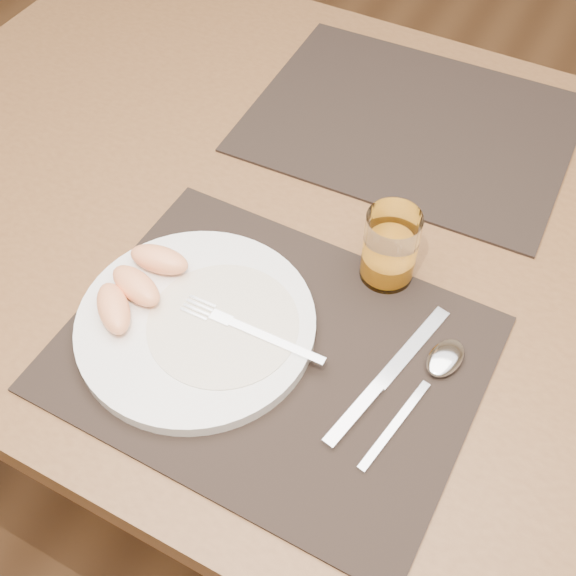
% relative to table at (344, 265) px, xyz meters
% --- Properties ---
extents(ground, '(5.00, 5.00, 0.00)m').
position_rel_table_xyz_m(ground, '(0.00, 0.00, -0.67)').
color(ground, brown).
rests_on(ground, ground).
extents(table, '(1.40, 0.90, 0.75)m').
position_rel_table_xyz_m(table, '(0.00, 0.00, 0.00)').
color(table, brown).
rests_on(table, ground).
extents(placemat_near, '(0.45, 0.35, 0.00)m').
position_rel_table_xyz_m(placemat_near, '(0.01, -0.22, 0.09)').
color(placemat_near, black).
rests_on(placemat_near, table).
extents(placemat_far, '(0.46, 0.36, 0.00)m').
position_rel_table_xyz_m(placemat_far, '(-0.00, 0.22, 0.09)').
color(placemat_far, black).
rests_on(placemat_far, table).
extents(plate, '(0.27, 0.27, 0.02)m').
position_rel_table_xyz_m(plate, '(-0.08, -0.23, 0.10)').
color(plate, white).
rests_on(plate, placemat_near).
extents(plate_dressing, '(0.17, 0.17, 0.00)m').
position_rel_table_xyz_m(plate_dressing, '(-0.05, -0.22, 0.10)').
color(plate_dressing, white).
rests_on(plate_dressing, plate).
extents(fork, '(0.17, 0.02, 0.00)m').
position_rel_table_xyz_m(fork, '(-0.03, -0.22, 0.11)').
color(fork, silver).
rests_on(fork, plate).
extents(knife, '(0.06, 0.22, 0.01)m').
position_rel_table_xyz_m(knife, '(0.13, -0.20, 0.09)').
color(knife, silver).
rests_on(knife, placemat_near).
extents(spoon, '(0.06, 0.19, 0.01)m').
position_rel_table_xyz_m(spoon, '(0.18, -0.16, 0.09)').
color(spoon, silver).
rests_on(spoon, placemat_near).
extents(juice_glass, '(0.06, 0.06, 0.10)m').
position_rel_table_xyz_m(juice_glass, '(0.08, -0.06, 0.13)').
color(juice_glass, white).
rests_on(juice_glass, placemat_near).
extents(grapefruit_wedges, '(0.08, 0.14, 0.03)m').
position_rel_table_xyz_m(grapefruit_wedges, '(-0.16, -0.23, 0.12)').
color(grapefruit_wedges, '#FFA368').
rests_on(grapefruit_wedges, plate).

